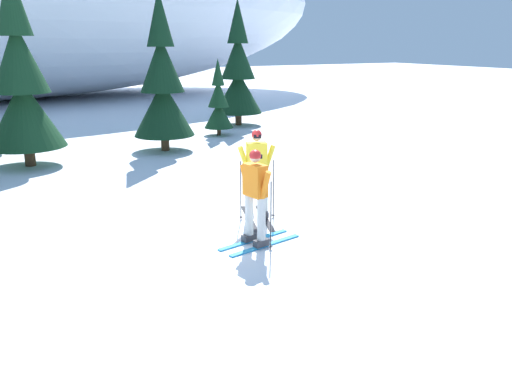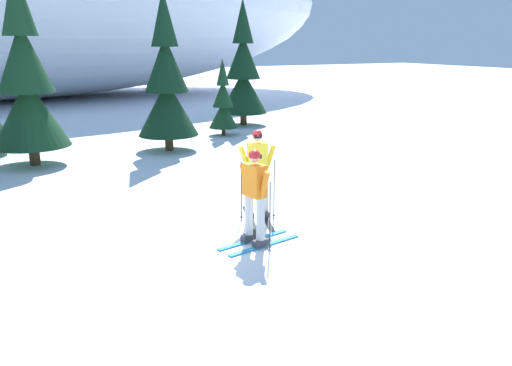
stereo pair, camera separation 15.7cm
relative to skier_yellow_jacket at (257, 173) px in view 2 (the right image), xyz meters
The scene contains 7 objects.
ground_plane 1.75m from the skier_yellow_jacket, 164.29° to the right, with size 120.00×120.00×0.00m, color white.
skier_yellow_jacket is the anchor object (origin of this frame).
skier_orange_jacket 1.45m from the skier_yellow_jacket, 119.00° to the right, with size 1.61×0.80×1.74m.
pine_tree_center 8.23m from the skier_yellow_jacket, 116.75° to the left, with size 2.17×2.17×5.62m.
pine_tree_center_right 7.62m from the skier_yellow_jacket, 85.80° to the left, with size 1.98×1.98×5.14m.
pine_tree_right 9.90m from the skier_yellow_jacket, 70.35° to the left, with size 1.13×1.13×2.91m.
pine_tree_far_right 12.44m from the skier_yellow_jacket, 65.51° to the left, with size 2.03×2.03×5.26m.
Camera 2 is at (-3.24, -8.60, 3.53)m, focal length 36.34 mm.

